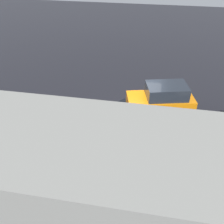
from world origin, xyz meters
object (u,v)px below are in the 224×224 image
Objects in this scene: pedestrian at (56,119)px; sign_post at (34,128)px; moving_hatchback at (162,100)px; fire_hydrant at (76,132)px.

pedestrian is 0.68× the size of sign_post.
sign_post reaches higher than moving_hatchback.
pedestrian is at bearing -103.87° from sign_post.
pedestrian is at bearing 26.53° from moving_hatchback.
moving_hatchback is at bearing -143.59° from sign_post.
moving_hatchback is 6.25m from pedestrian.
sign_post is at bearing 36.41° from moving_hatchback.
sign_post is (0.40, 1.63, 0.62)m from pedestrian.
sign_post is (5.99, 4.42, 0.55)m from moving_hatchback.
moving_hatchback is 5.23× the size of fire_hydrant.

